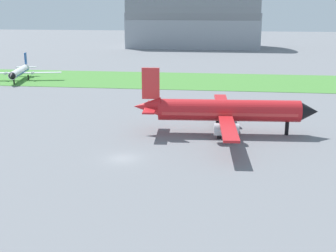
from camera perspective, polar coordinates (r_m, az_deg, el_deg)
name	(u,v)px	position (r m, az deg, el deg)	size (l,w,h in m)	color
ground_plane	(123,159)	(61.36, -5.81, -4.19)	(600.00, 600.00, 0.00)	slate
grass_taxiway_strip	(175,80)	(123.64, 0.92, 5.90)	(360.00, 28.00, 0.08)	#478438
airplane_taxiing_turboprop	(20,72)	(129.92, -18.57, 6.67)	(22.60, 19.45, 6.83)	white
airplane_midfield_jet	(225,111)	(72.15, 7.35, 1.96)	(29.83, 30.40, 10.74)	red
hangar_distant	(194,15)	(221.20, 3.36, 14.10)	(63.11, 28.98, 33.73)	#9399A3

